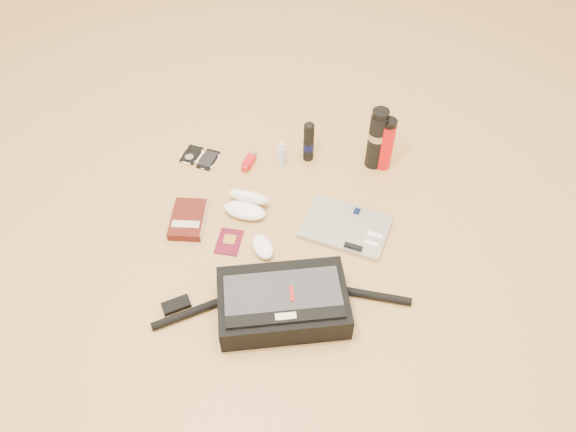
% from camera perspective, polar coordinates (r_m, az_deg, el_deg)
% --- Properties ---
extents(ground, '(4.00, 4.00, 0.00)m').
position_cam_1_polar(ground, '(1.88, 0.60, -4.09)').
color(ground, tan).
rests_on(ground, ground).
extents(messenger_bag, '(0.81, 0.27, 0.11)m').
position_cam_1_polar(messenger_bag, '(1.72, -0.59, -8.79)').
color(messenger_bag, black).
rests_on(messenger_bag, ground).
extents(laptop, '(0.35, 0.30, 0.03)m').
position_cam_1_polar(laptop, '(1.96, 5.89, -1.12)').
color(laptop, '#A8A7AA').
rests_on(laptop, ground).
extents(book, '(0.13, 0.18, 0.03)m').
position_cam_1_polar(book, '(1.99, -10.09, -0.34)').
color(book, '#43100C').
rests_on(book, ground).
extents(passport, '(0.10, 0.13, 0.01)m').
position_cam_1_polar(passport, '(1.93, -6.01, -2.61)').
color(passport, '#510B1B').
rests_on(passport, ground).
extents(mouse, '(0.10, 0.13, 0.04)m').
position_cam_1_polar(mouse, '(1.89, -2.60, -3.15)').
color(mouse, white).
rests_on(mouse, ground).
extents(sunglasses_case, '(0.19, 0.17, 0.09)m').
position_cam_1_polar(sunglasses_case, '(1.99, -4.21, 1.23)').
color(sunglasses_case, white).
rests_on(sunglasses_case, ground).
extents(ipod, '(0.11, 0.11, 0.01)m').
position_cam_1_polar(ipod, '(2.23, -9.78, 6.16)').
color(ipod, black).
rests_on(ipod, ground).
extents(phone, '(0.11, 0.12, 0.01)m').
position_cam_1_polar(phone, '(2.20, -8.10, 5.70)').
color(phone, black).
rests_on(phone, ground).
extents(inhaler, '(0.06, 0.11, 0.03)m').
position_cam_1_polar(inhaler, '(2.17, -3.94, 5.63)').
color(inhaler, red).
rests_on(inhaler, ground).
extents(spray_bottle, '(0.03, 0.03, 0.11)m').
position_cam_1_polar(spray_bottle, '(2.14, -0.65, 6.26)').
color(spray_bottle, '#A4CAE7').
rests_on(spray_bottle, ground).
extents(aerosol_can, '(0.05, 0.05, 0.17)m').
position_cam_1_polar(aerosol_can, '(2.14, 2.11, 7.57)').
color(aerosol_can, black).
rests_on(aerosol_can, ground).
extents(thermos_black, '(0.08, 0.08, 0.26)m').
position_cam_1_polar(thermos_black, '(2.11, 9.02, 7.78)').
color(thermos_black, black).
rests_on(thermos_black, ground).
extents(thermos_red, '(0.07, 0.07, 0.22)m').
position_cam_1_polar(thermos_red, '(2.12, 9.92, 7.21)').
color(thermos_red, red).
rests_on(thermos_red, ground).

